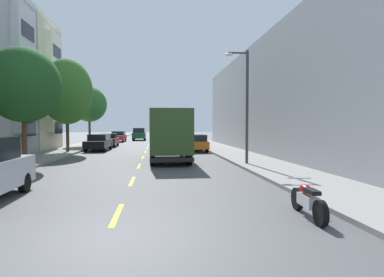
{
  "coord_description": "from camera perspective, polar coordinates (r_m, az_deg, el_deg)",
  "views": [
    {
      "loc": [
        1.04,
        -6.31,
        2.28
      ],
      "look_at": [
        4.06,
        21.59,
        1.16
      ],
      "focal_mm": 30.08,
      "sensor_mm": 36.0,
      "label": 1
    }
  ],
  "objects": [
    {
      "name": "parked_motorcycle",
      "position": [
        8.62,
        19.85,
        -10.37
      ],
      "size": [
        0.62,
        2.05,
        0.9
      ],
      "color": "black",
      "rests_on": "ground_plane"
    },
    {
      "name": "moving_forest_sedan",
      "position": [
        51.35,
        -9.34,
        0.8
      ],
      "size": [
        1.95,
        4.8,
        1.93
      ],
      "color": "#194C28",
      "rests_on": "ground_plane"
    },
    {
      "name": "street_tree_farthest",
      "position": [
        37.29,
        -17.76,
        5.8
      ],
      "size": [
        3.79,
        3.79,
        6.45
      ],
      "color": "#47331E",
      "rests_on": "sidewalk_left"
    },
    {
      "name": "ground_plane",
      "position": [
        36.4,
        -7.8,
        -1.34
      ],
      "size": [
        160.0,
        160.0,
        0.0
      ],
      "primitive_type": "plane",
      "color": "#4C4C4F"
    },
    {
      "name": "parked_sedan_burgundy",
      "position": [
        36.25,
        -14.55,
        -0.22
      ],
      "size": [
        1.86,
        4.52,
        1.43
      ],
      "color": "maroon",
      "rests_on": "ground_plane"
    },
    {
      "name": "street_tree_second",
      "position": [
        20.49,
        -27.74,
        8.4
      ],
      "size": [
        4.04,
        4.04,
        6.52
      ],
      "color": "#47331E",
      "rests_on": "sidewalk_left"
    },
    {
      "name": "street_tree_third",
      "position": [
        28.83,
        -21.3,
        7.76
      ],
      "size": [
        4.14,
        4.14,
        7.7
      ],
      "color": "#47331E",
      "rests_on": "sidewalk_left"
    },
    {
      "name": "delivery_box_truck",
      "position": [
        20.74,
        -4.07,
        1.1
      ],
      "size": [
        2.45,
        7.4,
        3.24
      ],
      "color": "#2D471E",
      "rests_on": "ground_plane"
    },
    {
      "name": "apartment_block_opposite",
      "position": [
        29.28,
        19.59,
        6.37
      ],
      "size": [
        10.0,
        36.0,
        8.88
      ],
      "primitive_type": "cube",
      "color": "#A8A8AD",
      "rests_on": "ground_plane"
    },
    {
      "name": "sidewalk_left",
      "position": [
        35.33,
        -19.49,
        -1.44
      ],
      "size": [
        3.2,
        120.0,
        0.14
      ],
      "primitive_type": "cube",
      "color": "gray",
      "rests_on": "ground_plane"
    },
    {
      "name": "parked_wagon_black",
      "position": [
        30.63,
        -16.18,
        -0.58
      ],
      "size": [
        1.88,
        4.72,
        1.5
      ],
      "color": "black",
      "rests_on": "ground_plane"
    },
    {
      "name": "parked_wagon_orange",
      "position": [
        28.71,
        0.64,
        -0.67
      ],
      "size": [
        1.83,
        4.71,
        1.5
      ],
      "color": "orange",
      "rests_on": "ground_plane"
    },
    {
      "name": "sidewalk_right",
      "position": [
        34.91,
        3.84,
        -1.36
      ],
      "size": [
        3.2,
        120.0,
        0.14
      ],
      "primitive_type": "cube",
      "color": "gray",
      "rests_on": "ground_plane"
    },
    {
      "name": "street_lamp",
      "position": [
        18.51,
        9.27,
        7.14
      ],
      "size": [
        1.35,
        0.28,
        6.37
      ],
      "color": "#38383D",
      "rests_on": "sidewalk_right"
    },
    {
      "name": "lane_centerline_dashes",
      "position": [
        30.91,
        -8.09,
        -1.97
      ],
      "size": [
        0.14,
        47.2,
        0.01
      ],
      "color": "yellow",
      "rests_on": "ground_plane"
    },
    {
      "name": "parked_wagon_red",
      "position": [
        46.91,
        -12.89,
        0.41
      ],
      "size": [
        1.89,
        4.73,
        1.5
      ],
      "color": "#AD1E1E",
      "rests_on": "ground_plane"
    }
  ]
}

